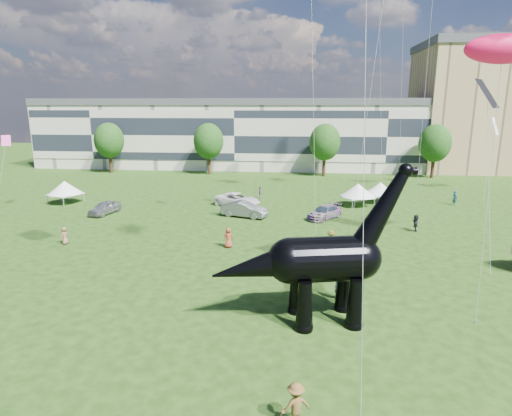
# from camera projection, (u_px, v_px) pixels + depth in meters

# --- Properties ---
(ground) EXTENTS (220.00, 220.00, 0.00)m
(ground) POSITION_uv_depth(u_px,v_px,m) (225.00, 332.00, 23.13)
(ground) COLOR #16330C
(ground) RESTS_ON ground
(terrace_row) EXTENTS (78.00, 11.00, 12.00)m
(terrace_row) POSITION_uv_depth(u_px,v_px,m) (239.00, 136.00, 82.46)
(terrace_row) COLOR beige
(terrace_row) RESTS_ON ground
(apartment_block) EXTENTS (28.00, 18.00, 22.00)m
(apartment_block) POSITION_uv_depth(u_px,v_px,m) (496.00, 110.00, 79.46)
(apartment_block) COLOR tan
(apartment_block) RESTS_ON ground
(tree_far_left) EXTENTS (5.20, 5.20, 9.44)m
(tree_far_left) POSITION_uv_depth(u_px,v_px,m) (109.00, 138.00, 75.85)
(tree_far_left) COLOR #382314
(tree_far_left) RESTS_ON ground
(tree_mid_left) EXTENTS (5.20, 5.20, 9.44)m
(tree_mid_left) POSITION_uv_depth(u_px,v_px,m) (208.00, 138.00, 74.08)
(tree_mid_left) COLOR #382314
(tree_mid_left) RESTS_ON ground
(tree_mid_right) EXTENTS (5.20, 5.20, 9.44)m
(tree_mid_right) POSITION_uv_depth(u_px,v_px,m) (325.00, 139.00, 72.11)
(tree_mid_right) COLOR #382314
(tree_mid_right) RESTS_ON ground
(tree_far_right) EXTENTS (5.20, 5.20, 9.44)m
(tree_far_right) POSITION_uv_depth(u_px,v_px,m) (435.00, 140.00, 70.34)
(tree_far_right) COLOR #382314
(tree_far_right) RESTS_ON ground
(dinosaur_sculpture) EXTENTS (11.38, 4.21, 9.28)m
(dinosaur_sculpture) POSITION_uv_depth(u_px,v_px,m) (318.00, 262.00, 23.60)
(dinosaur_sculpture) COLOR black
(dinosaur_sculpture) RESTS_ON ground
(car_silver) EXTENTS (2.68, 4.59, 1.47)m
(car_silver) POSITION_uv_depth(u_px,v_px,m) (105.00, 208.00, 47.91)
(car_silver) COLOR #B7B7BC
(car_silver) RESTS_ON ground
(car_grey) EXTENTS (5.37, 3.16, 1.67)m
(car_grey) POSITION_uv_depth(u_px,v_px,m) (244.00, 209.00, 46.67)
(car_grey) COLOR slate
(car_grey) RESTS_ON ground
(car_white) EXTENTS (6.32, 4.97, 1.60)m
(car_white) POSITION_uv_depth(u_px,v_px,m) (237.00, 200.00, 51.69)
(car_white) COLOR white
(car_white) RESTS_ON ground
(car_dark) EXTENTS (4.48, 4.98, 1.39)m
(car_dark) POSITION_uv_depth(u_px,v_px,m) (325.00, 212.00, 46.05)
(car_dark) COLOR #595960
(car_dark) RESTS_ON ground
(gazebo_near) EXTENTS (5.14, 5.14, 2.76)m
(gazebo_near) POSITION_uv_depth(u_px,v_px,m) (358.00, 190.00, 51.47)
(gazebo_near) COLOR white
(gazebo_near) RESTS_ON ground
(gazebo_far) EXTENTS (4.57, 4.57, 2.56)m
(gazebo_far) POSITION_uv_depth(u_px,v_px,m) (380.00, 188.00, 53.34)
(gazebo_far) COLOR white
(gazebo_far) RESTS_ON ground
(gazebo_left) EXTENTS (5.29, 5.29, 2.81)m
(gazebo_left) POSITION_uv_depth(u_px,v_px,m) (65.00, 188.00, 52.89)
(gazebo_left) COLOR white
(gazebo_left) RESTS_ON ground
(visitors) EXTENTS (39.99, 41.59, 1.85)m
(visitors) POSITION_uv_depth(u_px,v_px,m) (312.00, 243.00, 35.17)
(visitors) COLOR #9A3A26
(visitors) RESTS_ON ground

